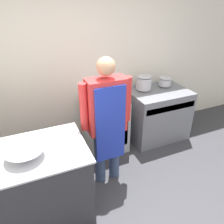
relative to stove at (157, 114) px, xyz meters
The scene contains 8 objects.
wall_back 1.49m from the stove, 158.02° to the left, with size 8.00×0.05×2.70m.
prep_counter 2.31m from the stove, 156.65° to the right, with size 1.11×0.76×0.92m.
stove is the anchor object (origin of this frame).
fridge_unit 0.95m from the stove, behind, with size 0.60×0.67×0.85m.
person_cook 1.46m from the stove, 151.63° to the right, with size 0.64×0.24×1.68m.
mixing_bowl 2.42m from the stove, 155.41° to the right, with size 0.36×0.36×0.10m.
stock_pot 0.62m from the stove, 149.72° to the left, with size 0.25×0.25×0.24m.
sauce_pot 0.58m from the stove, 33.30° to the left, with size 0.21×0.21×0.15m.
Camera 1 is at (-0.95, -1.16, 2.24)m, focal length 35.00 mm.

